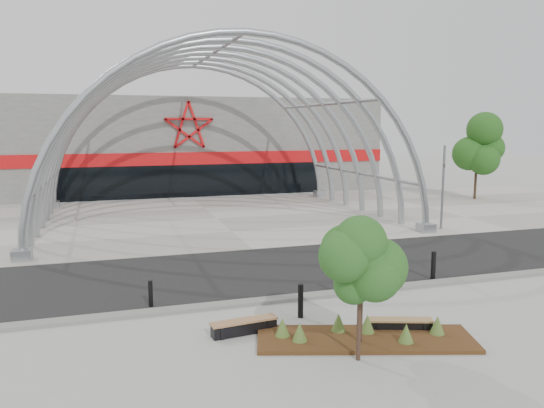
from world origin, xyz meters
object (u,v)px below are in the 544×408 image
(street_tree_1, at_px, (362,261))
(signal_pole, at_px, (443,186))
(bench_1, at_px, (401,325))
(bench_0, at_px, (244,327))
(bollard_2, at_px, (342,281))
(street_tree_0, at_px, (361,264))

(street_tree_1, bearing_deg, signal_pole, 48.15)
(signal_pole, height_order, street_tree_1, signal_pole)
(street_tree_1, relative_size, bench_1, 1.77)
(street_tree_1, xyz_separation_m, bench_1, (1.53, 0.50, -2.12))
(bench_0, distance_m, bollard_2, 4.50)
(bench_1, height_order, bollard_2, bollard_2)
(bench_0, distance_m, bench_1, 4.43)
(bench_0, xyz_separation_m, bollard_2, (3.96, 2.10, 0.37))
(street_tree_0, bearing_deg, signal_pole, 48.77)
(street_tree_0, distance_m, street_tree_1, 0.92)
(street_tree_1, height_order, bollard_2, street_tree_1)
(street_tree_0, bearing_deg, bench_0, 132.67)
(street_tree_1, relative_size, bollard_2, 2.85)
(street_tree_1, relative_size, bench_0, 1.65)
(street_tree_0, xyz_separation_m, street_tree_1, (0.45, 0.79, -0.17))
(bench_1, relative_size, bollard_2, 1.61)
(street_tree_1, bearing_deg, bollard_2, 72.11)
(signal_pole, xyz_separation_m, bench_0, (-14.19, -11.09, -2.25))
(street_tree_0, distance_m, bench_0, 4.08)
(bench_0, bearing_deg, signal_pole, 38.01)
(street_tree_1, bearing_deg, street_tree_0, -119.45)
(street_tree_0, relative_size, street_tree_1, 1.07)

